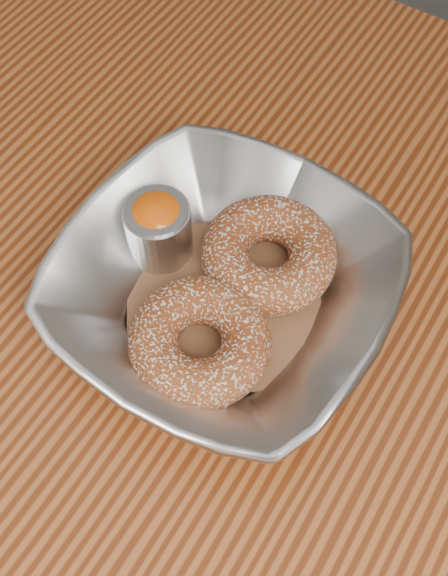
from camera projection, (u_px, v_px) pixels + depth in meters
The scene contains 7 objects.
ground_plane at pixel (174, 483), 1.19m from camera, with size 4.00×4.00×0.00m, color #565659.
table at pixel (128, 310), 0.62m from camera, with size 1.20×0.80×0.75m.
serving_bowl at pixel (224, 289), 0.49m from camera, with size 0.24×0.24×0.06m, color #B4B7BC.
parchment at pixel (224, 302), 0.50m from camera, with size 0.14×0.14×0.00m, color brown.
donut_back at pixel (269, 254), 0.50m from camera, with size 0.10×0.10×0.04m, color brown.
donut_front at pixel (200, 341), 0.47m from camera, with size 0.10×0.10×0.04m, color brown.
ramekin at pixel (158, 227), 0.50m from camera, with size 0.05×0.05×0.06m.
Camera 1 is at (0.23, -0.20, 1.20)m, focal length 42.00 mm.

